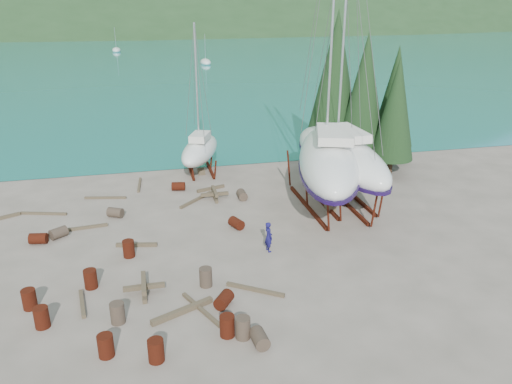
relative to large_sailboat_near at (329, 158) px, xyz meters
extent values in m
plane|color=#665C50|center=(-7.51, -5.60, -3.12)|extent=(600.00, 600.00, 0.00)
plane|color=teal|center=(-7.51, 309.40, -3.12)|extent=(700.00, 700.00, 0.00)
ellipsoid|color=#20381C|center=(-7.51, 314.40, -3.12)|extent=(800.00, 360.00, 110.00)
cube|color=beige|center=(-27.51, 184.40, -1.12)|extent=(6.00, 5.00, 4.00)
cube|color=#A54C2D|center=(-27.51, 184.40, 1.68)|extent=(6.60, 5.60, 1.60)
cube|color=beige|center=(22.49, 184.40, -1.12)|extent=(6.00, 5.00, 4.00)
cube|color=#A54C2D|center=(22.49, 184.40, 1.68)|extent=(6.60, 5.60, 1.60)
cylinder|color=black|center=(4.99, 6.40, -2.32)|extent=(0.36, 0.36, 1.60)
cone|color=black|center=(4.99, 6.40, 2.68)|extent=(3.60, 3.60, 8.40)
cylinder|color=black|center=(6.49, 4.40, -2.44)|extent=(0.36, 0.36, 1.36)
cone|color=black|center=(6.49, 4.40, 1.81)|extent=(3.06, 3.06, 7.14)
cylinder|color=black|center=(3.49, 8.40, -2.20)|extent=(0.36, 0.36, 1.84)
cone|color=black|center=(3.49, 8.40, 3.55)|extent=(4.14, 4.14, 9.66)
cylinder|color=black|center=(7.99, 7.40, -2.40)|extent=(0.36, 0.36, 1.44)
cone|color=black|center=(7.99, 7.40, 2.10)|extent=(3.24, 3.24, 7.56)
ellipsoid|color=silver|center=(2.49, 74.40, -2.74)|extent=(2.00, 5.00, 1.40)
cylinder|color=silver|center=(2.49, 74.40, 0.11)|extent=(0.08, 0.08, 5.00)
ellipsoid|color=silver|center=(-15.51, 104.40, -2.74)|extent=(2.00, 5.00, 1.40)
cylinder|color=silver|center=(-15.51, 104.40, 0.11)|extent=(0.08, 0.08, 5.00)
ellipsoid|color=silver|center=(0.00, 0.02, -0.04)|extent=(7.29, 12.84, 2.88)
cube|color=#190A36|center=(0.00, -0.60, -1.03)|extent=(0.94, 2.19, 1.00)
cube|color=silver|center=(0.00, -0.60, 1.65)|extent=(3.04, 4.13, 0.50)
cylinder|color=silver|center=(0.00, 0.64, 8.89)|extent=(0.14, 0.14, 14.80)
cube|color=#561D0E|center=(-1.26, 0.02, -3.02)|extent=(0.18, 6.78, 0.20)
cube|color=#561D0E|center=(1.26, 0.02, -3.02)|extent=(0.18, 6.78, 0.20)
cube|color=brown|center=(0.00, -0.60, -2.55)|extent=(0.50, 0.80, 1.14)
ellipsoid|color=silver|center=(1.06, 0.89, -0.19)|extent=(3.80, 11.64, 2.72)
cube|color=#190A36|center=(1.06, 0.31, -1.10)|extent=(0.33, 2.08, 1.00)
cube|color=silver|center=(1.06, 0.31, 1.42)|extent=(1.98, 3.52, 0.50)
cylinder|color=silver|center=(1.06, 1.46, 8.18)|extent=(0.14, 0.14, 13.82)
cube|color=#561D0E|center=(-0.11, 0.89, -3.02)|extent=(0.18, 6.33, 0.20)
cube|color=#561D0E|center=(2.23, 0.89, -3.02)|extent=(0.18, 6.33, 0.20)
cube|color=brown|center=(1.06, 0.31, -2.59)|extent=(0.50, 0.80, 1.07)
ellipsoid|color=silver|center=(-6.83, 8.34, -1.42)|extent=(4.38, 6.94, 1.71)
cube|color=#190A36|center=(-6.83, 8.01, -1.82)|extent=(0.67, 1.20, 1.00)
cube|color=silver|center=(-6.83, 8.01, -0.32)|extent=(1.80, 2.27, 0.50)
cylinder|color=silver|center=(-6.83, 8.67, 3.52)|extent=(0.14, 0.14, 7.96)
cube|color=#561D0E|center=(-7.56, 8.34, -3.02)|extent=(0.18, 3.65, 0.20)
cube|color=#561D0E|center=(-6.10, 8.34, -3.02)|extent=(0.18, 3.65, 0.20)
cube|color=brown|center=(-6.83, 8.01, -2.95)|extent=(0.50, 0.80, 0.35)
imported|color=#14114C|center=(-5.02, -4.91, -2.32)|extent=(0.49, 0.65, 1.61)
cylinder|color=#561D0E|center=(-15.99, -7.60, -2.68)|extent=(0.58, 0.58, 0.88)
cylinder|color=#2D2823|center=(-7.21, -12.08, -2.83)|extent=(0.66, 0.93, 0.58)
cylinder|color=#561D0E|center=(-16.65, -1.35, -2.83)|extent=(0.97, 0.72, 0.58)
cylinder|color=#561D0E|center=(-11.00, -12.09, -2.68)|extent=(0.58, 0.58, 0.88)
cylinder|color=#561D0E|center=(-8.78, 4.90, -2.83)|extent=(0.97, 0.73, 0.58)
cylinder|color=#2D2823|center=(-8.60, -7.50, -2.68)|extent=(0.58, 0.58, 0.88)
cylinder|color=#561D0E|center=(-6.09, -1.83, -2.83)|extent=(0.88, 1.04, 0.58)
cylinder|color=#561D0E|center=(-8.28, -11.25, -2.68)|extent=(0.58, 0.58, 0.88)
cylinder|color=#561D0E|center=(-13.62, -6.49, -2.68)|extent=(0.58, 0.58, 0.88)
cylinder|color=#2D2823|center=(-12.79, 1.28, -2.83)|extent=(1.05, 0.92, 0.58)
cylinder|color=#561D0E|center=(-12.75, -11.42, -2.68)|extent=(0.58, 0.58, 0.88)
cylinder|color=#2D2823|center=(-4.91, 2.38, -2.83)|extent=(0.60, 0.89, 0.58)
cylinder|color=#561D0E|center=(-8.08, -9.26, -2.83)|extent=(0.98, 1.05, 0.58)
cylinder|color=#561D0E|center=(-15.28, -9.07, -2.68)|extent=(0.58, 0.58, 0.88)
cylinder|color=#561D0E|center=(-11.99, -3.91, -2.68)|extent=(0.58, 0.58, 0.88)
cylinder|color=#2D2823|center=(-15.70, -0.86, -2.83)|extent=(1.05, 0.99, 0.58)
cylinder|color=#2D2823|center=(-12.39, -9.44, -2.68)|extent=(0.58, 0.58, 0.88)
cylinder|color=#2D2823|center=(-7.73, -11.50, -2.68)|extent=(0.58, 0.58, 0.88)
cube|color=brown|center=(-13.53, 4.43, -3.05)|extent=(2.65, 0.70, 0.14)
cube|color=brown|center=(-19.37, 2.42, -3.03)|extent=(2.04, 1.14, 0.19)
cube|color=brown|center=(-9.07, -9.40, -3.05)|extent=(1.33, 2.67, 0.15)
cube|color=brown|center=(-6.54, -8.46, -3.04)|extent=(2.35, 1.68, 0.16)
cube|color=brown|center=(-6.64, 4.49, -3.03)|extent=(1.98, 0.84, 0.19)
cube|color=brown|center=(-11.62, -2.87, -3.03)|extent=(2.13, 0.62, 0.19)
cube|color=brown|center=(-11.35, 6.39, -3.05)|extent=(0.32, 2.66, 0.15)
cube|color=brown|center=(-7.84, 2.73, -3.04)|extent=(2.32, 2.32, 0.16)
cube|color=brown|center=(-13.91, -7.86, -3.04)|extent=(0.47, 2.06, 0.17)
cube|color=brown|center=(-17.03, 2.63, -3.05)|extent=(2.77, 0.93, 0.15)
cube|color=brown|center=(-9.83, -9.41, -3.01)|extent=(2.66, 1.37, 0.23)
cube|color=brown|center=(-14.53, -0.04, -3.04)|extent=(2.68, 0.46, 0.16)
cube|color=brown|center=(-11.32, -7.48, -3.02)|extent=(0.20, 1.80, 0.20)
cube|color=brown|center=(-11.32, -7.48, -2.82)|extent=(1.80, 0.20, 0.20)
cube|color=brown|center=(-11.32, -7.48, -2.62)|extent=(0.20, 1.80, 0.20)
cube|color=brown|center=(-6.61, 2.87, -3.02)|extent=(0.20, 1.80, 0.20)
cube|color=brown|center=(-6.61, 2.87, -2.82)|extent=(1.80, 0.20, 0.20)
cube|color=brown|center=(-6.61, 2.87, -2.62)|extent=(0.20, 1.80, 0.20)
camera|label=1|loc=(-10.82, -26.97, 8.94)|focal=35.00mm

